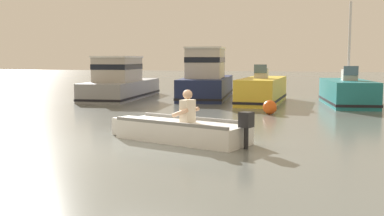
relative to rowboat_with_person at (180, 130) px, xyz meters
The scene contains 7 objects.
ground_plane 0.80m from the rowboat_with_person, 145.24° to the right, with size 120.00×120.00×0.00m, color slate.
rowboat_with_person is the anchor object (origin of this frame).
moored_boat_grey 12.07m from the rowboat_with_person, 121.12° to the left, with size 2.69×6.63×2.01m.
moored_boat_navy 11.80m from the rowboat_with_person, 101.32° to the left, with size 2.85×6.74×2.41m.
moored_boat_yellow 9.90m from the rowboat_with_person, 86.67° to the left, with size 1.64×5.05×1.64m.
moored_boat_teal 10.58m from the rowboat_with_person, 67.62° to the left, with size 2.31×4.69×4.15m.
mooring_buoy 5.93m from the rowboat_with_person, 76.53° to the left, with size 0.48×0.48×0.48m, color #E55919.
Camera 1 is at (3.84, -9.69, 1.89)m, focal length 43.70 mm.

